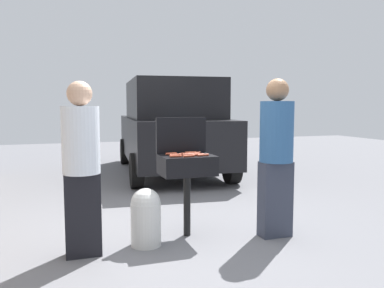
% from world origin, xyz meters
% --- Properties ---
extents(ground_plane, '(24.00, 24.00, 0.00)m').
position_xyz_m(ground_plane, '(0.00, 0.00, 0.00)').
color(ground_plane, slate).
extents(bbq_grill, '(0.60, 0.44, 0.93)m').
position_xyz_m(bbq_grill, '(0.07, -0.11, 0.78)').
color(bbq_grill, black).
rests_on(bbq_grill, ground).
extents(grill_lid_open, '(0.60, 0.05, 0.42)m').
position_xyz_m(grill_lid_open, '(0.07, 0.11, 1.14)').
color(grill_lid_open, black).
rests_on(grill_lid_open, bbq_grill).
extents(hot_dog_0, '(0.13, 0.03, 0.03)m').
position_xyz_m(hot_dog_0, '(0.15, -0.10, 0.94)').
color(hot_dog_0, '#C6593D').
rests_on(hot_dog_0, bbq_grill).
extents(hot_dog_1, '(0.13, 0.03, 0.03)m').
position_xyz_m(hot_dog_1, '(0.16, 0.03, 0.94)').
color(hot_dog_1, '#B74C33').
rests_on(hot_dog_1, bbq_grill).
extents(hot_dog_2, '(0.13, 0.04, 0.03)m').
position_xyz_m(hot_dog_2, '(0.07, -0.14, 0.94)').
color(hot_dog_2, '#B74C33').
rests_on(hot_dog_2, bbq_grill).
extents(hot_dog_3, '(0.13, 0.04, 0.03)m').
position_xyz_m(hot_dog_3, '(-0.08, -0.13, 0.94)').
color(hot_dog_3, '#AD4228').
rests_on(hot_dog_3, bbq_grill).
extents(hot_dog_4, '(0.13, 0.03, 0.03)m').
position_xyz_m(hot_dog_4, '(0.19, -0.03, 0.94)').
color(hot_dog_4, '#AD4228').
rests_on(hot_dog_4, bbq_grill).
extents(hot_dog_5, '(0.13, 0.03, 0.03)m').
position_xyz_m(hot_dog_5, '(0.17, -0.20, 0.94)').
color(hot_dog_5, '#AD4228').
rests_on(hot_dog_5, bbq_grill).
extents(hot_dog_6, '(0.13, 0.04, 0.03)m').
position_xyz_m(hot_dog_6, '(0.22, -0.24, 0.94)').
color(hot_dog_6, '#B74C33').
rests_on(hot_dog_6, bbq_grill).
extents(hot_dog_7, '(0.13, 0.04, 0.03)m').
position_xyz_m(hot_dog_7, '(0.06, -0.06, 0.94)').
color(hot_dog_7, '#B74C33').
rests_on(hot_dog_7, bbq_grill).
extents(hot_dog_8, '(0.13, 0.04, 0.03)m').
position_xyz_m(hot_dog_8, '(0.04, -0.26, 0.94)').
color(hot_dog_8, '#AD4228').
rests_on(hot_dog_8, bbq_grill).
extents(hot_dog_9, '(0.13, 0.04, 0.03)m').
position_xyz_m(hot_dog_9, '(-0.09, -0.01, 0.94)').
color(hot_dog_9, '#AD4228').
rests_on(hot_dog_9, bbq_grill).
extents(hot_dog_10, '(0.13, 0.04, 0.03)m').
position_xyz_m(hot_dog_10, '(-0.10, -0.23, 0.94)').
color(hot_dog_10, '#AD4228').
rests_on(hot_dog_10, bbq_grill).
extents(propane_tank, '(0.32, 0.32, 0.62)m').
position_xyz_m(propane_tank, '(-0.44, -0.28, 0.32)').
color(propane_tank, silver).
rests_on(propane_tank, ground).
extents(person_left, '(0.36, 0.36, 1.72)m').
position_xyz_m(person_left, '(-1.09, -0.36, 0.93)').
color(person_left, black).
rests_on(person_left, ground).
extents(person_right, '(0.37, 0.37, 1.78)m').
position_xyz_m(person_right, '(1.01, -0.44, 0.97)').
color(person_right, '#333847').
rests_on(person_right, ground).
extents(parked_minivan, '(2.34, 4.55, 2.02)m').
position_xyz_m(parked_minivan, '(1.03, 4.03, 1.03)').
color(parked_minivan, black).
rests_on(parked_minivan, ground).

